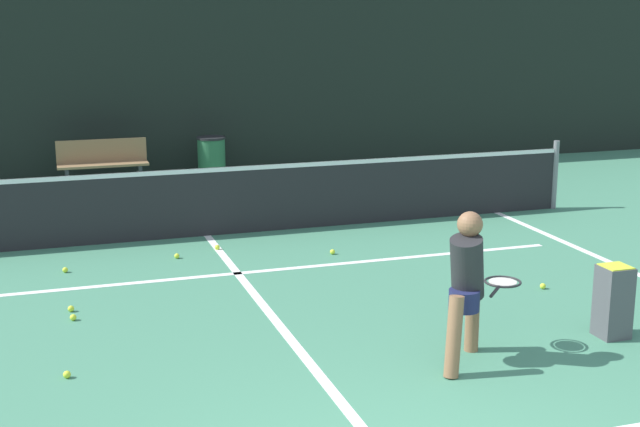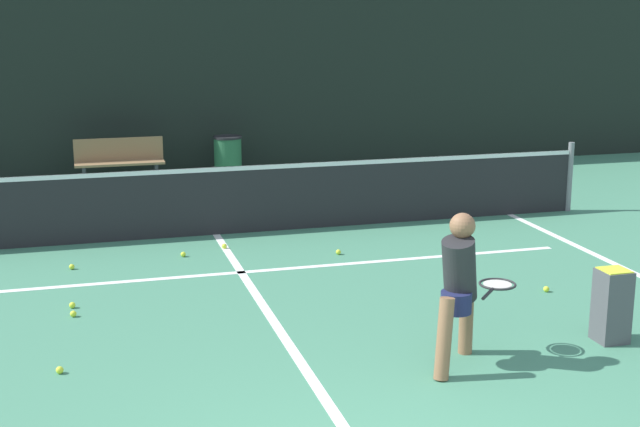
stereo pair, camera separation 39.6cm
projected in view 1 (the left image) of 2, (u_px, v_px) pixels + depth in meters
The scene contains 18 objects.
court_service_line at pixel (238, 273), 10.59m from camera, with size 8.25×0.10×0.01m, color white.
court_center_mark at pixel (269, 313), 9.24m from camera, with size 0.10×6.69×0.01m, color white.
court_sideline_right at pixel (635, 273), 10.60m from camera, with size 0.10×7.69×0.01m, color white.
net at pixel (206, 200), 12.21m from camera, with size 11.09×0.09×1.07m.
fence_back at pixel (156, 81), 16.15m from camera, with size 24.00×0.06×3.55m.
player_practicing at pixel (467, 281), 7.83m from camera, with size 1.08×0.82×1.37m.
tennis_ball_scattered_0 at pixel (65, 270), 10.63m from camera, with size 0.07×0.07×0.07m, color #D1E033.
tennis_ball_scattered_1 at pixel (543, 286), 10.01m from camera, with size 0.07×0.07×0.07m, color #D1E033.
tennis_ball_scattered_2 at pixel (71, 309), 9.27m from camera, with size 0.07×0.07×0.07m, color #D1E033.
tennis_ball_scattered_3 at pixel (217, 247), 11.62m from camera, with size 0.07×0.07×0.07m, color #D1E033.
tennis_ball_scattered_4 at pixel (73, 317), 9.01m from camera, with size 0.07×0.07×0.07m, color #D1E033.
tennis_ball_scattered_6 at pixel (177, 256), 11.22m from camera, with size 0.07×0.07×0.07m, color #D1E033.
tennis_ball_scattered_7 at pixel (333, 252), 11.40m from camera, with size 0.07×0.07×0.07m, color #D1E033.
tennis_ball_scattered_10 at pixel (67, 374), 7.62m from camera, with size 0.07×0.07×0.07m, color #D1E033.
ball_hopper at pixel (613, 300), 8.51m from camera, with size 0.28×0.28×0.71m.
courtside_bench at pixel (103, 163), 15.32m from camera, with size 1.53×0.39×0.86m.
trash_bin at pixel (212, 159), 16.10m from camera, with size 0.52×0.52×0.80m.
parked_car at pixel (347, 122), 20.03m from camera, with size 1.72×3.96×1.31m.
Camera 1 is at (-2.22, -4.49, 3.12)m, focal length 50.00 mm.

